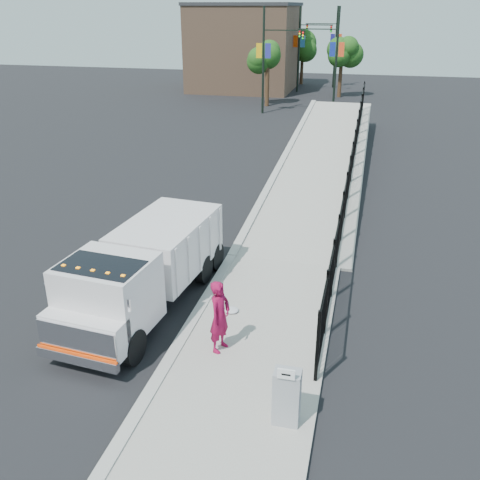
# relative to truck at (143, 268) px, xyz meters

# --- Properties ---
(ground) EXTENTS (120.00, 120.00, 0.00)m
(ground) POSITION_rel_truck_xyz_m (1.58, -0.22, -1.32)
(ground) COLOR black
(ground) RESTS_ON ground
(sidewalk) EXTENTS (3.55, 12.00, 0.12)m
(sidewalk) POSITION_rel_truck_xyz_m (3.51, -2.22, -1.26)
(sidewalk) COLOR #9E998E
(sidewalk) RESTS_ON ground
(curb) EXTENTS (0.30, 12.00, 0.16)m
(curb) POSITION_rel_truck_xyz_m (1.58, -2.22, -1.24)
(curb) COLOR #ADAAA3
(curb) RESTS_ON ground
(ramp) EXTENTS (3.95, 24.06, 3.19)m
(ramp) POSITION_rel_truck_xyz_m (3.71, 15.78, -1.32)
(ramp) COLOR #9E998E
(ramp) RESTS_ON ground
(iron_fence) EXTENTS (0.10, 28.00, 1.80)m
(iron_fence) POSITION_rel_truck_xyz_m (5.13, 11.78, -0.42)
(iron_fence) COLOR black
(iron_fence) RESTS_ON ground
(truck) EXTENTS (2.81, 7.02, 2.35)m
(truck) POSITION_rel_truck_xyz_m (0.00, 0.00, 0.00)
(truck) COLOR black
(truck) RESTS_ON ground
(worker) EXTENTS (0.62, 0.79, 1.89)m
(worker) POSITION_rel_truck_xyz_m (2.68, -1.56, -0.25)
(worker) COLOR maroon
(worker) RESTS_ON sidewalk
(utility_cabinet) EXTENTS (0.55, 0.40, 1.25)m
(utility_cabinet) POSITION_rel_truck_xyz_m (4.68, -3.69, -0.57)
(utility_cabinet) COLOR gray
(utility_cabinet) RESTS_ON sidewalk
(arrow_sign) EXTENTS (0.35, 0.04, 0.22)m
(arrow_sign) POSITION_rel_truck_xyz_m (4.68, -3.91, 0.16)
(arrow_sign) COLOR white
(arrow_sign) RESTS_ON utility_cabinet
(debris) EXTENTS (0.41, 0.41, 0.10)m
(debris) POSITION_rel_truck_xyz_m (2.50, 0.24, -1.15)
(debris) COLOR silver
(debris) RESTS_ON sidewalk
(light_pole_0) EXTENTS (3.77, 0.22, 8.00)m
(light_pole_0) POSITION_rel_truck_xyz_m (-2.55, 30.77, 3.05)
(light_pole_0) COLOR black
(light_pole_0) RESTS_ON ground
(light_pole_1) EXTENTS (3.78, 0.22, 8.00)m
(light_pole_1) POSITION_rel_truck_xyz_m (2.28, 33.52, 3.05)
(light_pole_1) COLOR black
(light_pole_1) RESTS_ON ground
(light_pole_2) EXTENTS (3.78, 0.22, 8.00)m
(light_pole_2) POSITION_rel_truck_xyz_m (-1.50, 43.15, 3.05)
(light_pole_2) COLOR black
(light_pole_2) RESTS_ON ground
(light_pole_3) EXTENTS (3.78, 0.22, 8.00)m
(light_pole_3) POSITION_rel_truck_xyz_m (1.16, 47.07, 3.05)
(light_pole_3) COLOR black
(light_pole_3) RESTS_ON ground
(tree_0) EXTENTS (2.30, 2.30, 5.15)m
(tree_0) POSITION_rel_truck_xyz_m (-3.17, 34.16, 2.60)
(tree_0) COLOR #382314
(tree_0) RESTS_ON ground
(tree_1) EXTENTS (2.18, 2.18, 5.09)m
(tree_1) POSITION_rel_truck_xyz_m (2.57, 40.64, 2.59)
(tree_1) COLOR #382314
(tree_1) RESTS_ON ground
(tree_2) EXTENTS (2.96, 2.96, 5.48)m
(tree_2) POSITION_rel_truck_xyz_m (-2.17, 48.87, 2.64)
(tree_2) COLOR #382314
(tree_2) RESTS_ON ground
(building) EXTENTS (10.00, 10.00, 8.00)m
(building) POSITION_rel_truck_xyz_m (-7.42, 43.78, 2.68)
(building) COLOR #8C664C
(building) RESTS_ON ground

